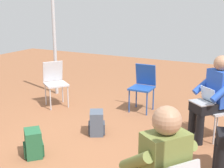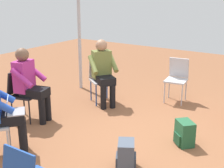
% 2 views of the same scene
% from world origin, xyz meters
% --- Properties ---
extents(ground_plane, '(14.00, 14.00, 0.00)m').
position_xyz_m(ground_plane, '(0.00, 0.00, 0.00)').
color(ground_plane, brown).
extents(chair_northwest, '(0.58, 0.57, 0.85)m').
position_xyz_m(chair_northwest, '(-1.57, 1.14, 0.50)').
color(chair_northwest, '#B7B7BC').
rests_on(chair_northwest, ground).
extents(chair_west, '(0.52, 0.49, 0.85)m').
position_xyz_m(chair_west, '(-2.16, -0.32, 0.50)').
color(chair_west, black).
rests_on(chair_west, ground).
extents(chair_north, '(0.46, 0.49, 0.85)m').
position_xyz_m(chair_north, '(-0.34, 1.99, 0.50)').
color(chair_north, '#B7B7BC').
rests_on(chair_north, ground).
extents(person_in_magenta, '(0.58, 0.57, 1.24)m').
position_xyz_m(person_in_magenta, '(-2.00, -0.27, 0.69)').
color(person_in_magenta, black).
rests_on(person_in_magenta, ground).
extents(person_in_olive, '(0.63, 0.63, 1.24)m').
position_xyz_m(person_in_olive, '(-1.43, 1.04, 0.69)').
color(person_in_olive, black).
rests_on(person_in_olive, ground).
extents(backpack_near_laptop_user, '(0.31, 0.34, 0.36)m').
position_xyz_m(backpack_near_laptop_user, '(0.11, -0.65, 0.16)').
color(backpack_near_laptop_user, '#475160').
rests_on(backpack_near_laptop_user, ground).
extents(backpack_by_empty_chair, '(0.34, 0.34, 0.36)m').
position_xyz_m(backpack_by_empty_chair, '(0.49, 0.34, 0.16)').
color(backpack_by_empty_chair, '#235B38').
rests_on(backpack_by_empty_chair, ground).
extents(tent_pole_far, '(0.07, 0.07, 2.56)m').
position_xyz_m(tent_pole_far, '(-2.44, 1.58, 1.28)').
color(tent_pole_far, '#B2B2B7').
rests_on(tent_pole_far, ground).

